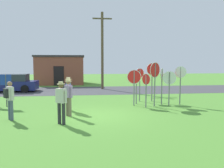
{
  "coord_description": "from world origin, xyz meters",
  "views": [
    {
      "loc": [
        -0.66,
        -11.17,
        2.51
      ],
      "look_at": [
        0.98,
        1.93,
        1.3
      ],
      "focal_mm": 37.98,
      "sensor_mm": 36.0,
      "label": 1
    }
  ],
  "objects_px": {
    "stop_sign_leaning_left": "(152,75)",
    "person_in_teal": "(10,98)",
    "person_with_sunhat": "(61,100)",
    "info_panel_middle": "(6,84)",
    "stop_sign_rear_right": "(136,81)",
    "person_near_signs": "(68,91)",
    "stop_sign_tallest": "(169,82)",
    "utility_pole": "(102,49)",
    "stop_sign_leaning_right": "(146,85)",
    "parked_car_on_street": "(12,84)",
    "stop_sign_low_front": "(162,80)",
    "stop_sign_nearest": "(180,79)",
    "stop_sign_far_back": "(140,79)",
    "person_on_left": "(68,95)",
    "stop_sign_center_cluster": "(134,81)",
    "stop_sign_rear_left": "(155,76)"
  },
  "relations": [
    {
      "from": "stop_sign_nearest",
      "to": "stop_sign_far_back",
      "type": "xyz_separation_m",
      "value": [
        -2.12,
        1.41,
        -0.12
      ]
    },
    {
      "from": "parked_car_on_street",
      "to": "stop_sign_leaning_left",
      "type": "height_order",
      "value": "stop_sign_leaning_left"
    },
    {
      "from": "parked_car_on_street",
      "to": "stop_sign_low_front",
      "type": "relative_size",
      "value": 1.98
    },
    {
      "from": "stop_sign_low_front",
      "to": "info_panel_middle",
      "type": "bearing_deg",
      "value": 176.63
    },
    {
      "from": "stop_sign_tallest",
      "to": "stop_sign_rear_left",
      "type": "distance_m",
      "value": 1.03
    },
    {
      "from": "stop_sign_center_cluster",
      "to": "stop_sign_leaning_right",
      "type": "bearing_deg",
      "value": -51.09
    },
    {
      "from": "stop_sign_tallest",
      "to": "person_near_signs",
      "type": "xyz_separation_m",
      "value": [
        -5.75,
        -0.79,
        -0.35
      ]
    },
    {
      "from": "person_in_teal",
      "to": "parked_car_on_street",
      "type": "bearing_deg",
      "value": 105.25
    },
    {
      "from": "stop_sign_leaning_left",
      "to": "stop_sign_nearest",
      "type": "height_order",
      "value": "stop_sign_leaning_left"
    },
    {
      "from": "stop_sign_rear_right",
      "to": "stop_sign_tallest",
      "type": "bearing_deg",
      "value": -22.57
    },
    {
      "from": "person_on_left",
      "to": "parked_car_on_street",
      "type": "bearing_deg",
      "value": 117.92
    },
    {
      "from": "stop_sign_tallest",
      "to": "stop_sign_rear_right",
      "type": "distance_m",
      "value": 1.93
    },
    {
      "from": "stop_sign_tallest",
      "to": "stop_sign_low_front",
      "type": "distance_m",
      "value": 0.46
    },
    {
      "from": "stop_sign_leaning_left",
      "to": "person_with_sunhat",
      "type": "distance_m",
      "value": 7.38
    },
    {
      "from": "stop_sign_rear_left",
      "to": "person_near_signs",
      "type": "height_order",
      "value": "stop_sign_rear_left"
    },
    {
      "from": "stop_sign_low_front",
      "to": "stop_sign_rear_left",
      "type": "bearing_deg",
      "value": -139.41
    },
    {
      "from": "stop_sign_leaning_right",
      "to": "info_panel_middle",
      "type": "xyz_separation_m",
      "value": [
        -7.79,
        1.28,
        -0.0
      ]
    },
    {
      "from": "stop_sign_tallest",
      "to": "person_in_teal",
      "type": "distance_m",
      "value": 8.54
    },
    {
      "from": "utility_pole",
      "to": "person_in_teal",
      "type": "bearing_deg",
      "value": -113.29
    },
    {
      "from": "stop_sign_leaning_left",
      "to": "person_in_teal",
      "type": "bearing_deg",
      "value": -151.56
    },
    {
      "from": "stop_sign_leaning_left",
      "to": "person_in_teal",
      "type": "height_order",
      "value": "stop_sign_leaning_left"
    },
    {
      "from": "utility_pole",
      "to": "stop_sign_low_front",
      "type": "bearing_deg",
      "value": -72.56
    },
    {
      "from": "stop_sign_center_cluster",
      "to": "stop_sign_tallest",
      "type": "relative_size",
      "value": 1.04
    },
    {
      "from": "stop_sign_rear_left",
      "to": "stop_sign_low_front",
      "type": "height_order",
      "value": "stop_sign_rear_left"
    },
    {
      "from": "stop_sign_leaning_right",
      "to": "person_with_sunhat",
      "type": "distance_m",
      "value": 5.33
    },
    {
      "from": "info_panel_middle",
      "to": "stop_sign_low_front",
      "type": "bearing_deg",
      "value": -3.37
    },
    {
      "from": "person_with_sunhat",
      "to": "info_panel_middle",
      "type": "relative_size",
      "value": 0.95
    },
    {
      "from": "stop_sign_rear_right",
      "to": "person_in_teal",
      "type": "distance_m",
      "value": 7.17
    },
    {
      "from": "stop_sign_tallest",
      "to": "stop_sign_leaning_left",
      "type": "height_order",
      "value": "stop_sign_leaning_left"
    },
    {
      "from": "stop_sign_rear_right",
      "to": "stop_sign_leaning_left",
      "type": "relative_size",
      "value": 0.83
    },
    {
      "from": "utility_pole",
      "to": "stop_sign_leaning_right",
      "type": "distance_m",
      "value": 10.02
    },
    {
      "from": "stop_sign_leaning_left",
      "to": "stop_sign_leaning_right",
      "type": "bearing_deg",
      "value": -114.92
    },
    {
      "from": "stop_sign_tallest",
      "to": "info_panel_middle",
      "type": "xyz_separation_m",
      "value": [
        -9.3,
        0.8,
        -0.1
      ]
    },
    {
      "from": "stop_sign_leaning_right",
      "to": "stop_sign_far_back",
      "type": "height_order",
      "value": "stop_sign_far_back"
    },
    {
      "from": "utility_pole",
      "to": "stop_sign_rear_right",
      "type": "relative_size",
      "value": 3.51
    },
    {
      "from": "stop_sign_rear_right",
      "to": "stop_sign_low_front",
      "type": "bearing_deg",
      "value": -18.0
    },
    {
      "from": "parked_car_on_street",
      "to": "info_panel_middle",
      "type": "height_order",
      "value": "info_panel_middle"
    },
    {
      "from": "stop_sign_low_front",
      "to": "stop_sign_leaning_right",
      "type": "xyz_separation_m",
      "value": [
        -1.16,
        -0.75,
        -0.2
      ]
    },
    {
      "from": "utility_pole",
      "to": "person_on_left",
      "type": "distance_m",
      "value": 11.8
    },
    {
      "from": "stop_sign_rear_left",
      "to": "parked_car_on_street",
      "type": "bearing_deg",
      "value": 140.69
    },
    {
      "from": "stop_sign_rear_right",
      "to": "stop_sign_far_back",
      "type": "xyz_separation_m",
      "value": [
        0.42,
        0.86,
        0.06
      ]
    },
    {
      "from": "stop_sign_center_cluster",
      "to": "person_near_signs",
      "type": "height_order",
      "value": "stop_sign_center_cluster"
    },
    {
      "from": "stop_sign_leaning_right",
      "to": "stop_sign_leaning_left",
      "type": "bearing_deg",
      "value": 65.08
    },
    {
      "from": "stop_sign_rear_right",
      "to": "person_near_signs",
      "type": "distance_m",
      "value": 4.27
    },
    {
      "from": "stop_sign_leaning_right",
      "to": "person_near_signs",
      "type": "distance_m",
      "value": 4.26
    },
    {
      "from": "person_in_teal",
      "to": "person_near_signs",
      "type": "bearing_deg",
      "value": 36.25
    },
    {
      "from": "utility_pole",
      "to": "person_near_signs",
      "type": "height_order",
      "value": "utility_pole"
    },
    {
      "from": "stop_sign_rear_left",
      "to": "person_on_left",
      "type": "distance_m",
      "value": 5.14
    },
    {
      "from": "stop_sign_rear_right",
      "to": "person_in_teal",
      "type": "height_order",
      "value": "stop_sign_rear_right"
    },
    {
      "from": "utility_pole",
      "to": "info_panel_middle",
      "type": "relative_size",
      "value": 3.9
    }
  ]
}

